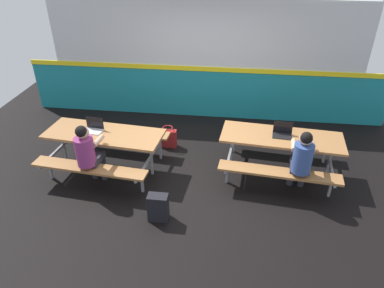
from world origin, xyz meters
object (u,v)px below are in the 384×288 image
at_px(student_nearer, 88,151).
at_px(backpack_dark, 158,207).
at_px(picnic_table_left, 105,141).
at_px(picnic_table_right, 281,144).
at_px(student_further, 302,158).
at_px(laptop_silver, 94,128).
at_px(tote_bag_bright, 168,138).
at_px(laptop_dark, 282,133).

distance_m(student_nearer, backpack_dark, 1.49).
height_order(picnic_table_left, picnic_table_right, same).
bearing_deg(backpack_dark, picnic_table_left, 134.93).
relative_size(student_further, laptop_silver, 3.54).
height_order(backpack_dark, tote_bag_bright, backpack_dark).
distance_m(picnic_table_right, backpack_dark, 2.39).
xyz_separation_m(picnic_table_left, picnic_table_right, (3.05, 0.26, 0.00)).
bearing_deg(student_further, student_nearer, -176.21).
bearing_deg(tote_bag_bright, backpack_dark, -83.50).
xyz_separation_m(backpack_dark, tote_bag_bright, (-0.24, 2.08, -0.02)).
distance_m(picnic_table_left, backpack_dark, 1.71).
bearing_deg(tote_bag_bright, picnic_table_right, -16.79).
distance_m(student_further, laptop_dark, 0.68).
relative_size(picnic_table_right, student_further, 1.75).
relative_size(student_nearer, tote_bag_bright, 2.81).
distance_m(picnic_table_left, student_nearer, 0.57).
distance_m(picnic_table_right, laptop_dark, 0.21).
bearing_deg(picnic_table_left, student_further, -5.68).
relative_size(picnic_table_left, picnic_table_right, 1.00).
bearing_deg(tote_bag_bright, picnic_table_left, -136.69).
bearing_deg(laptop_dark, picnic_table_right, -97.45).
distance_m(student_nearer, laptop_dark, 3.24).
relative_size(picnic_table_left, laptop_silver, 6.19).
bearing_deg(laptop_dark, backpack_dark, -141.67).
bearing_deg(picnic_table_left, laptop_silver, 163.55).
height_order(laptop_dark, tote_bag_bright, laptop_dark).
distance_m(picnic_table_left, picnic_table_right, 3.06).
bearing_deg(picnic_table_right, student_further, -66.55).
height_order(picnic_table_left, student_further, student_further).
bearing_deg(picnic_table_left, backpack_dark, -45.07).
height_order(picnic_table_right, laptop_dark, laptop_dark).
bearing_deg(student_further, tote_bag_bright, 152.64).
bearing_deg(laptop_silver, student_nearer, -78.78).
xyz_separation_m(laptop_silver, backpack_dark, (1.38, -1.24, -0.57)).
relative_size(student_nearer, student_further, 1.00).
bearing_deg(laptop_dark, picnic_table_left, -174.50).
xyz_separation_m(laptop_dark, backpack_dark, (-1.87, -1.48, -0.57)).
xyz_separation_m(student_nearer, laptop_dark, (3.13, 0.85, 0.08)).
bearing_deg(picnic_table_right, tote_bag_bright, 163.21).
bearing_deg(laptop_dark, student_further, -68.19).
bearing_deg(picnic_table_right, picnic_table_left, -175.18).
distance_m(student_further, backpack_dark, 2.34).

